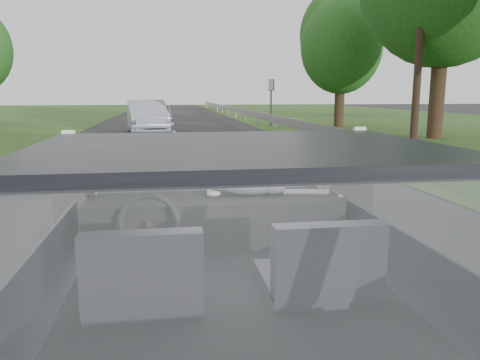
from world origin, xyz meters
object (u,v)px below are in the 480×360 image
object	(u,v)px
cat	(250,181)
subject_car	(227,275)
utility_pole	(421,24)
other_car	(147,117)
highway_sign	(271,103)

from	to	relation	value
cat	subject_car	bearing A→B (deg)	-106.04
subject_car	cat	world-z (taller)	subject_car
cat	utility_pole	size ratio (longest dim) A/B	0.08
subject_car	cat	bearing A→B (deg)	69.73
subject_car	other_car	world-z (taller)	subject_car
highway_sign	utility_pole	xyz separation A→B (m)	(2.91, -9.06, 2.69)
subject_car	cat	distance (m)	0.77
utility_pole	other_car	bearing A→B (deg)	149.31
other_car	utility_pole	world-z (taller)	utility_pole
cat	highway_sign	xyz separation A→B (m)	(4.78, 20.85, 0.09)
cat	utility_pole	bearing A→B (deg)	61.12
other_car	utility_pole	bearing A→B (deg)	-37.62
cat	other_car	size ratio (longest dim) A/B	0.14
other_car	utility_pole	distance (m)	10.97
cat	other_car	world-z (taller)	other_car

